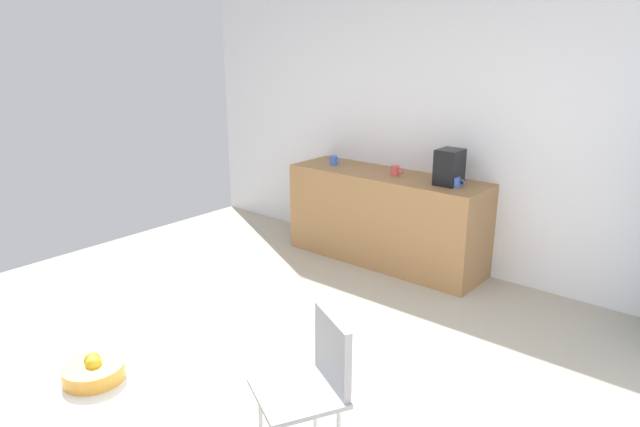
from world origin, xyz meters
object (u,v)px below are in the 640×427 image
round_table (117,405)px  mug_red (456,182)px  mug_green (395,170)px  chair_gray (316,375)px  mug_white (334,160)px  fruit_bowl (94,370)px  coffee_maker (449,167)px

round_table → mug_red: bearing=92.1°
mug_green → mug_red: same height
chair_gray → mug_white: size_ratio=6.43×
fruit_bowl → mug_white: size_ratio=2.04×
mug_red → chair_gray: bearing=-77.6°
fruit_bowl → round_table: bearing=44.1°
chair_gray → coffee_maker: bearing=104.3°
round_table → chair_gray: 0.96m
mug_white → mug_green: (0.74, 0.01, 0.00)m
chair_gray → mug_green: (-1.22, 2.62, 0.43)m
round_table → mug_green: mug_green is taller
mug_white → coffee_maker: size_ratio=0.40×
round_table → coffee_maker: (-0.22, 3.47, 0.46)m
round_table → mug_red: (-0.12, 3.42, 0.34)m
fruit_bowl → coffee_maker: size_ratio=0.82×
fruit_bowl → mug_green: size_ratio=2.04×
fruit_bowl → coffee_maker: coffee_maker is taller
fruit_bowl → mug_red: (-0.07, 3.48, 0.16)m
round_table → chair_gray: size_ratio=1.30×
fruit_bowl → chair_gray: bearing=61.0°
fruit_bowl → coffee_maker: (-0.17, 3.53, 0.27)m
mug_red → mug_white: bearing=178.7°
chair_gray → mug_red: size_ratio=6.43×
mug_red → fruit_bowl: bearing=-88.9°
chair_gray → mug_white: mug_white is taller
round_table → mug_white: size_ratio=8.35×
chair_gray → mug_white: (-1.97, 2.60, 0.43)m
mug_red → coffee_maker: 0.16m
mug_white → mug_green: size_ratio=1.00×
mug_white → mug_red: 1.40m
round_table → fruit_bowl: 0.20m
mug_white → coffee_maker: 1.30m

